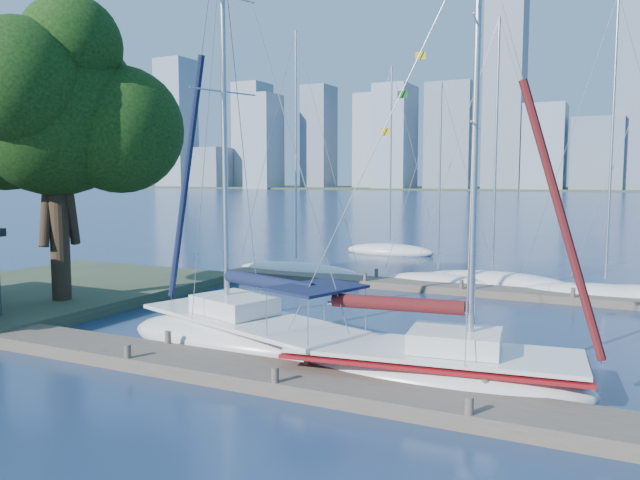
% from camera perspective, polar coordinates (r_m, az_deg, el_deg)
% --- Properties ---
extents(ground, '(700.00, 700.00, 0.00)m').
position_cam_1_polar(ground, '(17.42, -2.58, -13.28)').
color(ground, '#182A4D').
rests_on(ground, ground).
extents(near_dock, '(26.00, 2.00, 0.40)m').
position_cam_1_polar(near_dock, '(17.36, -2.58, -12.65)').
color(near_dock, brown).
rests_on(near_dock, ground).
extents(far_dock, '(30.00, 1.80, 0.36)m').
position_cam_1_polar(far_dock, '(31.50, 14.91, -4.54)').
color(far_dock, brown).
rests_on(far_dock, ground).
extents(far_shore, '(800.00, 100.00, 1.50)m').
position_cam_1_polar(far_shore, '(334.59, 24.84, 4.17)').
color(far_shore, '#38472D').
rests_on(far_shore, ground).
extents(tree, '(9.72, 8.87, 12.84)m').
position_cam_1_polar(tree, '(28.54, -23.10, 11.19)').
color(tree, black).
rests_on(tree, ground).
extents(sailboat_navy, '(9.63, 5.74, 15.27)m').
position_cam_1_polar(sailboat_navy, '(20.96, -6.73, -6.78)').
color(sailboat_navy, white).
rests_on(sailboat_navy, ground).
extents(sailboat_maroon, '(8.78, 3.84, 12.55)m').
position_cam_1_polar(sailboat_maroon, '(17.60, 10.34, -9.92)').
color(sailboat_maroon, white).
rests_on(sailboat_maroon, ground).
extents(bg_boat_0, '(7.87, 2.50, 14.32)m').
position_cam_1_polar(bg_boat_0, '(36.66, -2.17, -2.78)').
color(bg_boat_0, white).
rests_on(bg_boat_0, ground).
extents(bg_boat_1, '(5.83, 2.47, 10.89)m').
position_cam_1_polar(bg_boat_1, '(33.58, 10.72, -3.73)').
color(bg_boat_1, white).
rests_on(bg_boat_1, ground).
extents(bg_boat_2, '(8.15, 3.08, 14.12)m').
position_cam_1_polar(bg_boat_2, '(33.91, 15.48, -3.66)').
color(bg_boat_2, white).
rests_on(bg_boat_2, ground).
extents(bg_boat_3, '(7.44, 2.19, 14.19)m').
position_cam_1_polar(bg_boat_3, '(32.03, 24.61, -4.53)').
color(bg_boat_3, white).
rests_on(bg_boat_3, ground).
extents(bg_boat_6, '(7.07, 3.31, 14.22)m').
position_cam_1_polar(bg_boat_6, '(47.04, 6.40, -0.92)').
color(bg_boat_6, white).
rests_on(bg_boat_6, ground).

